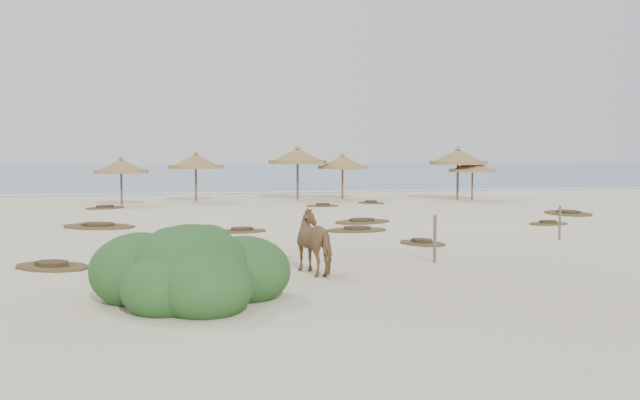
# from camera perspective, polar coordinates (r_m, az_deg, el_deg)

# --- Properties ---
(ground) EXTENTS (160.00, 160.00, 0.00)m
(ground) POSITION_cam_1_polar(r_m,az_deg,el_deg) (22.39, -1.48, -3.32)
(ground) COLOR beige
(ground) RESTS_ON ground
(ocean) EXTENTS (200.00, 100.00, 0.01)m
(ocean) POSITION_cam_1_polar(r_m,az_deg,el_deg) (96.97, -9.44, 2.26)
(ocean) COLOR #2C6184
(ocean) RESTS_ON ground
(foam_line) EXTENTS (70.00, 0.60, 0.01)m
(foam_line) POSITION_cam_1_polar(r_m,az_deg,el_deg) (48.10, -7.03, 0.58)
(foam_line) COLOR white
(foam_line) RESTS_ON ground
(palapa_1) EXTENTS (3.31, 3.31, 2.58)m
(palapa_1) POSITION_cam_1_polar(r_m,az_deg,el_deg) (38.04, -15.63, 2.58)
(palapa_1) COLOR brown
(palapa_1) RESTS_ON ground
(palapa_2) EXTENTS (3.56, 3.56, 2.84)m
(palapa_2) POSITION_cam_1_polar(r_m,az_deg,el_deg) (40.13, -9.91, 3.01)
(palapa_2) COLOR brown
(palapa_2) RESTS_ON ground
(palapa_3) EXTENTS (3.52, 3.52, 3.19)m
(palapa_3) POSITION_cam_1_polar(r_m,az_deg,el_deg) (41.27, -1.81, 3.47)
(palapa_3) COLOR brown
(palapa_3) RESTS_ON ground
(palapa_4) EXTENTS (3.36, 3.36, 2.73)m
(palapa_4) POSITION_cam_1_polar(r_m,az_deg,el_deg) (41.60, 1.81, 2.99)
(palapa_4) COLOR brown
(palapa_4) RESTS_ON ground
(palapa_5) EXTENTS (4.21, 4.21, 3.13)m
(palapa_5) POSITION_cam_1_polar(r_m,az_deg,el_deg) (41.76, 10.98, 3.34)
(palapa_5) COLOR brown
(palapa_5) RESTS_ON ground
(palapa_6) EXTENTS (3.43, 3.43, 2.49)m
(palapa_6) POSITION_cam_1_polar(r_m,az_deg,el_deg) (41.39, 12.10, 2.64)
(palapa_6) COLOR brown
(palapa_6) RESTS_ON ground
(horse) EXTENTS (1.28, 1.90, 1.47)m
(horse) POSITION_cam_1_polar(r_m,az_deg,el_deg) (16.50, -0.13, -3.37)
(horse) COLOR olive
(horse) RESTS_ON ground
(fence_post_near) EXTENTS (0.10, 0.10, 1.21)m
(fence_post_near) POSITION_cam_1_polar(r_m,az_deg,el_deg) (18.36, 9.17, -3.08)
(fence_post_near) COLOR brown
(fence_post_near) RESTS_ON ground
(fence_post_far) EXTENTS (0.10, 0.10, 1.10)m
(fence_post_far) POSITION_cam_1_polar(r_m,az_deg,el_deg) (23.85, 18.63, -1.75)
(fence_post_far) COLOR brown
(fence_post_far) RESTS_ON ground
(bush) EXTENTS (3.82, 3.37, 1.71)m
(bush) POSITION_cam_1_polar(r_m,az_deg,el_deg) (13.59, -10.25, -5.77)
(bush) COLOR #315E28
(bush) RESTS_ON ground
(scrub_1) EXTENTS (3.56, 3.25, 0.16)m
(scrub_1) POSITION_cam_1_polar(r_m,az_deg,el_deg) (27.69, -17.31, -1.99)
(scrub_1) COLOR brown
(scrub_1) RESTS_ON ground
(scrub_2) EXTENTS (2.01, 1.50, 0.16)m
(scrub_2) POSITION_cam_1_polar(r_m,az_deg,el_deg) (25.08, -6.30, -2.44)
(scrub_2) COLOR brown
(scrub_2) RESTS_ON ground
(scrub_3) EXTENTS (2.97, 2.55, 0.16)m
(scrub_3) POSITION_cam_1_polar(r_m,az_deg,el_deg) (28.20, 3.38, -1.71)
(scrub_3) COLOR brown
(scrub_3) RESTS_ON ground
(scrub_4) EXTENTS (1.75, 1.27, 0.16)m
(scrub_4) POSITION_cam_1_polar(r_m,az_deg,el_deg) (28.77, 17.79, -1.78)
(scrub_4) COLOR brown
(scrub_4) RESTS_ON ground
(scrub_5) EXTENTS (2.33, 3.21, 0.16)m
(scrub_5) POSITION_cam_1_polar(r_m,az_deg,el_deg) (33.78, 19.23, -0.98)
(scrub_5) COLOR brown
(scrub_5) RESTS_ON ground
(scrub_6) EXTENTS (2.47, 2.33, 0.16)m
(scrub_6) POSITION_cam_1_polar(r_m,az_deg,el_deg) (36.47, -16.83, -0.58)
(scrub_6) COLOR brown
(scrub_6) RESTS_ON ground
(scrub_7) EXTENTS (1.69, 1.10, 0.16)m
(scrub_7) POSITION_cam_1_polar(r_m,az_deg,el_deg) (36.26, 0.22, -0.43)
(scrub_7) COLOR brown
(scrub_7) RESTS_ON ground
(scrub_9) EXTENTS (2.34, 1.62, 0.16)m
(scrub_9) POSITION_cam_1_polar(r_m,az_deg,el_deg) (25.26, 2.95, -2.37)
(scrub_9) COLOR brown
(scrub_9) RESTS_ON ground
(scrub_10) EXTENTS (1.80, 1.93, 0.16)m
(scrub_10) POSITION_cam_1_polar(r_m,az_deg,el_deg) (38.33, 4.11, -0.20)
(scrub_10) COLOR brown
(scrub_10) RESTS_ON ground
(scrub_11) EXTENTS (2.46, 2.31, 0.16)m
(scrub_11) POSITION_cam_1_polar(r_m,az_deg,el_deg) (18.55, -20.64, -4.94)
(scrub_11) COLOR brown
(scrub_11) RESTS_ON ground
(scrub_12) EXTENTS (1.69, 1.94, 0.16)m
(scrub_12) POSITION_cam_1_polar(r_m,az_deg,el_deg) (21.90, 8.16, -3.39)
(scrub_12) COLOR brown
(scrub_12) RESTS_ON ground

